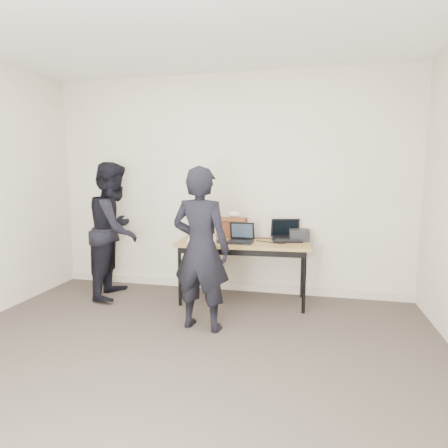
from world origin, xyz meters
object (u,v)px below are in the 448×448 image
(equipment_box, at_px, (299,235))
(person_observer, at_px, (115,230))
(leather_satchel, at_px, (232,227))
(desk, at_px, (243,246))
(person_typist, at_px, (201,249))
(laptop_right, at_px, (286,236))
(laptop_beige, at_px, (202,236))
(laptop_center, at_px, (241,238))

(equipment_box, bearing_deg, person_observer, -172.44)
(leather_satchel, relative_size, equipment_box, 1.64)
(desk, relative_size, person_typist, 0.97)
(laptop_right, bearing_deg, person_typist, -138.29)
(laptop_right, bearing_deg, person_observer, 176.07)
(leather_satchel, bearing_deg, laptop_right, -1.16)
(laptop_right, height_order, equipment_box, laptop_right)
(equipment_box, height_order, person_typist, person_typist)
(desk, height_order, laptop_right, laptop_right)
(laptop_beige, height_order, person_observer, person_observer)
(laptop_beige, xyz_separation_m, person_observer, (-1.09, -0.07, 0.04))
(laptop_beige, height_order, equipment_box, laptop_beige)
(equipment_box, bearing_deg, laptop_center, -159.50)
(desk, bearing_deg, laptop_right, 17.64)
(desk, bearing_deg, person_observer, -179.07)
(laptop_right, xyz_separation_m, leather_satchel, (-0.66, 0.05, 0.07))
(laptop_center, distance_m, person_observer, 1.55)
(desk, relative_size, leather_satchel, 4.14)
(equipment_box, bearing_deg, leather_satchel, 177.48)
(desk, height_order, equipment_box, equipment_box)
(desk, xyz_separation_m, leather_satchel, (-0.18, 0.23, 0.19))
(desk, distance_m, laptop_beige, 0.49)
(laptop_center, relative_size, equipment_box, 1.28)
(laptop_center, bearing_deg, person_observer, -177.19)
(laptop_right, bearing_deg, laptop_beige, -179.25)
(laptop_beige, distance_m, equipment_box, 1.13)
(equipment_box, distance_m, person_observer, 2.21)
(laptop_right, height_order, person_observer, person_observer)
(leather_satchel, distance_m, equipment_box, 0.81)
(person_observer, bearing_deg, desk, -94.98)
(desk, relative_size, laptop_center, 5.30)
(laptop_beige, relative_size, leather_satchel, 1.02)
(desk, xyz_separation_m, laptop_beige, (-0.48, -0.03, 0.11))
(person_observer, bearing_deg, equipment_box, -91.06)
(leather_satchel, height_order, equipment_box, leather_satchel)
(laptop_right, xyz_separation_m, person_observer, (-2.04, -0.28, 0.04))
(equipment_box, bearing_deg, desk, -163.04)
(person_observer, bearing_deg, laptop_beige, -95.10)
(laptop_beige, relative_size, person_typist, 0.24)
(desk, xyz_separation_m, person_typist, (-0.27, -0.83, 0.13))
(leather_satchel, bearing_deg, desk, -48.40)
(laptop_center, distance_m, person_typist, 0.82)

